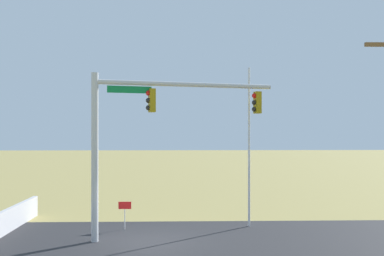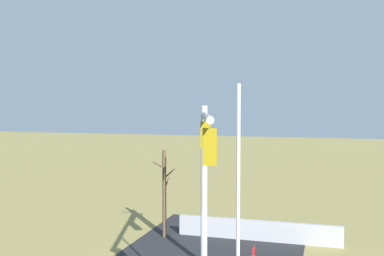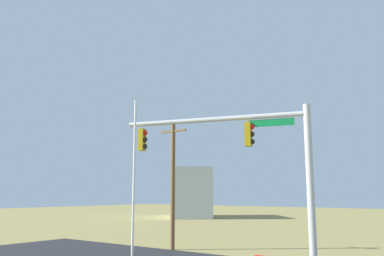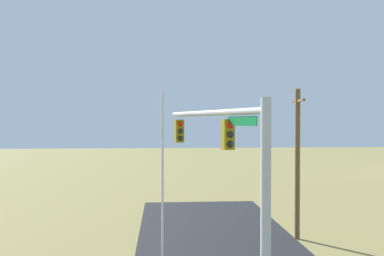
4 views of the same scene
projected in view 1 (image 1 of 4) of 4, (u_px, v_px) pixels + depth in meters
name	position (u px, v px, depth m)	size (l,w,h in m)	color
ground_plane	(147.00, 242.00, 18.28)	(160.00, 160.00, 0.00)	olive
road_surface	(249.00, 241.00, 18.39)	(28.00, 8.00, 0.01)	#232326
sidewalk_corner	(69.00, 242.00, 18.27)	(6.00, 6.00, 0.01)	#B7B5AD
retaining_fence	(7.00, 221.00, 19.83)	(0.20, 8.03, 1.01)	#A8A8AD
signal_mast	(147.00, 122.00, 18.96)	(7.50, 2.39, 6.64)	#B2B5BA
flagpole	(249.00, 147.00, 21.19)	(0.10, 0.10, 7.21)	silver
open_sign	(125.00, 209.00, 20.55)	(0.56, 0.04, 1.22)	silver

